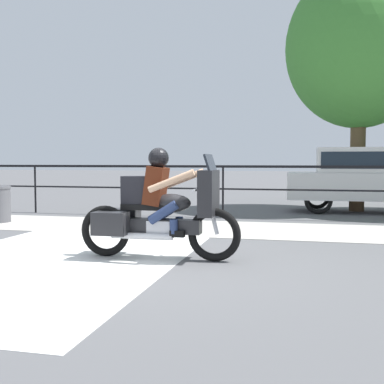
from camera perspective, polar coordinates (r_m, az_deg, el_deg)
The scene contains 7 objects.
ground_plane at distance 6.68m, azimuth -4.04°, elevation -8.31°, with size 120.00×120.00×0.00m, color #565659.
sidewalk_band at distance 9.93m, azimuth 1.81°, elevation -4.31°, with size 44.00×2.40×0.01m, color #B7B2A8.
crosswalk_band at distance 7.08m, azimuth -16.23°, elevation -7.72°, with size 3.55×6.00×0.01m, color silver.
fence_railing at distance 11.73m, azimuth 3.69°, elevation 1.84°, with size 36.00×0.05×1.28m.
motorcycle at distance 6.81m, azimuth -3.99°, elevation -2.07°, with size 2.36×0.76×1.57m.
parked_car at distance 13.71m, azimuth 19.80°, elevation 1.79°, with size 4.23×1.60×1.74m.
tree_behind_car at distance 14.39m, azimuth 19.29°, elevation 15.85°, with size 4.00×4.00×6.69m.
Camera 1 is at (1.95, -6.23, 1.39)m, focal length 45.00 mm.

